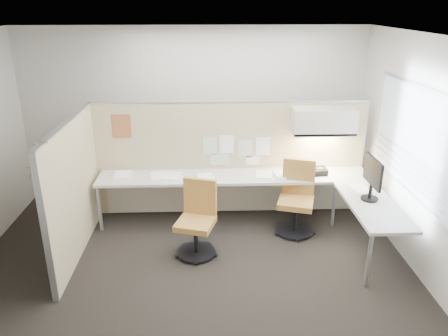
{
  "coord_description": "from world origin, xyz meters",
  "views": [
    {
      "loc": [
        0.22,
        -4.69,
        3.14
      ],
      "look_at": [
        0.43,
        0.8,
        1.03
      ],
      "focal_mm": 35.0,
      "sensor_mm": 36.0,
      "label": 1
    }
  ],
  "objects_px": {
    "chair_left": "(197,221)",
    "chair_right": "(296,200)",
    "monitor": "(372,176)",
    "desk": "(257,187)",
    "phone": "(319,171)"
  },
  "relations": [
    {
      "from": "chair_left",
      "to": "chair_right",
      "type": "relative_size",
      "value": 0.95
    },
    {
      "from": "monitor",
      "to": "chair_left",
      "type": "bearing_deg",
      "value": 88.52
    },
    {
      "from": "chair_right",
      "to": "monitor",
      "type": "bearing_deg",
      "value": -16.83
    },
    {
      "from": "chair_right",
      "to": "monitor",
      "type": "distance_m",
      "value": 1.15
    },
    {
      "from": "monitor",
      "to": "desk",
      "type": "bearing_deg",
      "value": 59.85
    },
    {
      "from": "chair_right",
      "to": "phone",
      "type": "relative_size",
      "value": 4.35
    },
    {
      "from": "desk",
      "to": "phone",
      "type": "bearing_deg",
      "value": 8.73
    },
    {
      "from": "chair_right",
      "to": "phone",
      "type": "distance_m",
      "value": 0.61
    },
    {
      "from": "monitor",
      "to": "phone",
      "type": "xyz_separation_m",
      "value": [
        -0.44,
        0.9,
        -0.28
      ]
    },
    {
      "from": "phone",
      "to": "monitor",
      "type": "bearing_deg",
      "value": -73.56
    },
    {
      "from": "desk",
      "to": "phone",
      "type": "height_order",
      "value": "phone"
    },
    {
      "from": "chair_left",
      "to": "chair_right",
      "type": "bearing_deg",
      "value": 37.91
    },
    {
      "from": "chair_left",
      "to": "desk",
      "type": "bearing_deg",
      "value": 57.74
    },
    {
      "from": "chair_right",
      "to": "phone",
      "type": "bearing_deg",
      "value": 58.74
    },
    {
      "from": "desk",
      "to": "chair_right",
      "type": "distance_m",
      "value": 0.59
    }
  ]
}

